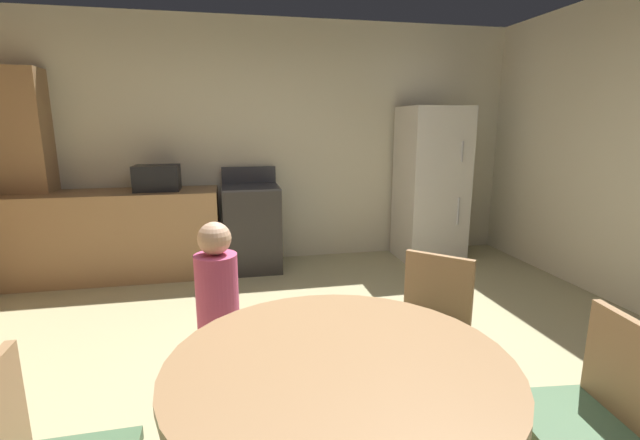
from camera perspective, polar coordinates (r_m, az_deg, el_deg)
name	(u,v)px	position (r m, az deg, el deg)	size (l,w,h in m)	color
ground_plane	(327,399)	(2.77, 0.89, -22.16)	(14.00, 14.00, 0.00)	tan
wall_back	(272,143)	(5.15, -6.24, 9.85)	(5.96, 0.12, 2.70)	beige
kitchen_counter	(117,235)	(4.98, -24.82, -1.79)	(2.05, 0.60, 0.90)	#9E754C
pantry_column	(30,177)	(5.30, -33.51, 4.69)	(0.44, 0.36, 2.10)	#9E754C
oven_range	(252,227)	(4.85, -8.84, -0.92)	(0.60, 0.60, 1.10)	#2D2B28
refrigerator	(430,185)	(5.24, 14.13, 4.43)	(0.68, 0.68, 1.76)	silver
microwave	(157,178)	(4.80, -20.37, 5.14)	(0.44, 0.32, 0.26)	black
dining_table	(340,401)	(1.70, 2.57, -22.37)	(1.23, 1.23, 0.76)	#9E754C
chair_east	(591,410)	(2.10, 31.67, -20.24)	(0.44, 0.44, 0.87)	#9E754C
chair_northeast	(429,325)	(2.53, 14.00, -13.09)	(0.57, 0.57, 0.87)	#9E754C
person_child	(219,317)	(2.42, -13.02, -12.14)	(0.30, 0.30, 1.09)	#8C337A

